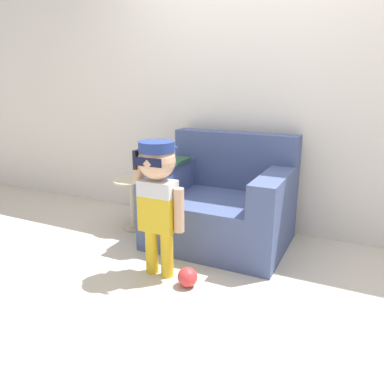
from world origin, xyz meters
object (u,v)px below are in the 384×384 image
person_child (158,189)px  toy_ball (187,277)px  side_table (133,199)px  armchair (222,205)px

person_child → toy_ball: person_child is taller
person_child → toy_ball: 0.63m
person_child → toy_ball: (0.25, -0.07, -0.57)m
person_child → side_table: size_ratio=2.02×
side_table → armchair: bearing=5.6°
armchair → person_child: person_child is taller
person_child → side_table: person_child is taller
side_table → person_child: bearing=-44.4°
armchair → toy_ball: (0.07, -0.79, -0.26)m
armchair → person_child: (-0.18, -0.73, 0.31)m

